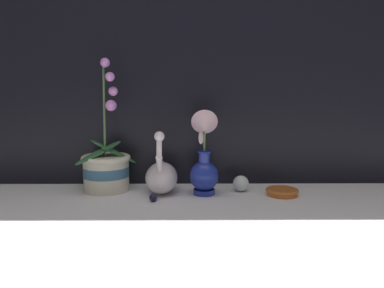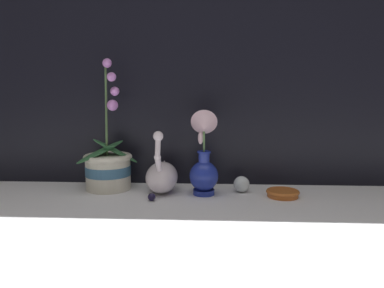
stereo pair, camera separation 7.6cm
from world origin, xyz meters
TOP-DOWN VIEW (x-y plane):
  - ground_plane at (0.00, 0.00)m, footprint 2.80×2.80m
  - window_backdrop at (0.00, 0.28)m, footprint 2.80×0.03m
  - orchid_potted_plant at (-0.30, 0.17)m, footprint 0.21×0.21m
  - swan_figurine at (-0.10, 0.14)m, footprint 0.11×0.21m
  - blue_vase at (0.04, 0.11)m, footprint 0.10×0.12m
  - glass_sphere at (0.18, 0.15)m, footprint 0.06×0.06m
  - amber_dish at (0.31, 0.10)m, footprint 0.11×0.11m
  - glass_bauble at (-0.12, 0.03)m, footprint 0.03×0.03m

SIDE VIEW (x-z plane):
  - ground_plane at x=0.00m, z-range 0.00..0.00m
  - glass_bauble at x=-0.12m, z-range 0.00..0.03m
  - amber_dish at x=0.31m, z-range 0.00..0.02m
  - glass_sphere at x=0.18m, z-range 0.00..0.06m
  - swan_figurine at x=-0.10m, z-range -0.05..0.17m
  - orchid_potted_plant at x=-0.30m, z-range -0.15..0.32m
  - blue_vase at x=0.04m, z-range -0.03..0.26m
  - window_backdrop at x=0.00m, z-range 0.00..1.20m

